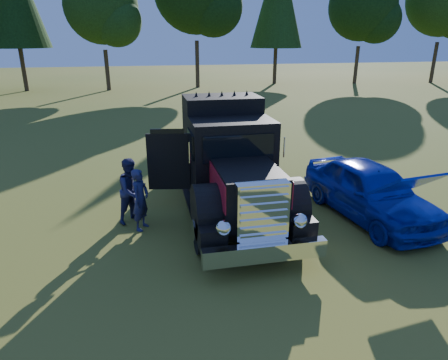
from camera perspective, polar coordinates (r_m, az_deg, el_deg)
ground at (r=9.06m, az=-1.41°, el=-10.13°), size 120.00×120.00×0.00m
diamond_t_truck at (r=10.61m, az=0.61°, el=2.03°), size 3.37×7.16×3.00m
hotrod_coupe at (r=11.09m, az=20.16°, el=-1.40°), size 2.27×4.49×1.89m
spectator_near at (r=9.94m, az=-11.84°, el=-2.76°), size 0.60×0.68×1.56m
spectator_far at (r=10.38m, az=-13.00°, el=-1.46°), size 1.04×1.02×1.69m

